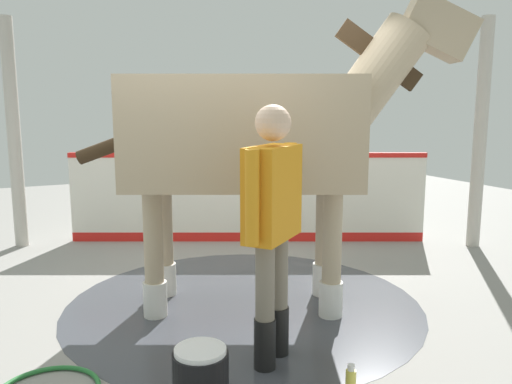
% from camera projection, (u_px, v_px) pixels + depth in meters
% --- Properties ---
extents(ground_plane, '(16.00, 16.00, 0.02)m').
position_uv_depth(ground_plane, '(204.00, 302.00, 4.75)').
color(ground_plane, gray).
extents(wet_patch, '(3.16, 3.16, 0.00)m').
position_uv_depth(wet_patch, '(244.00, 304.00, 4.68)').
color(wet_patch, '#42444C').
rests_on(wet_patch, ground).
extents(barrier_wall, '(2.03, 4.19, 1.17)m').
position_uv_depth(barrier_wall, '(248.00, 201.00, 6.77)').
color(barrier_wall, silver).
rests_on(barrier_wall, ground).
extents(roof_post_near, '(0.16, 0.16, 2.81)m').
position_uv_depth(roof_post_near, '(480.00, 135.00, 6.40)').
color(roof_post_near, '#B7B2A8').
rests_on(roof_post_near, ground).
extents(roof_post_far, '(0.16, 0.16, 2.81)m').
position_uv_depth(roof_post_far, '(14.00, 135.00, 6.40)').
color(roof_post_far, '#B7B2A8').
rests_on(roof_post_far, ground).
extents(horse, '(1.78, 3.12, 2.67)m').
position_uv_depth(horse, '(258.00, 135.00, 4.42)').
color(horse, tan).
rests_on(horse, ground).
extents(handler, '(0.50, 0.57, 1.78)m').
position_uv_depth(handler, '(272.00, 216.00, 3.48)').
color(handler, black).
rests_on(handler, ground).
extents(wash_bucket, '(0.33, 0.33, 0.37)m').
position_uv_depth(wash_bucket, '(201.00, 378.00, 3.08)').
color(wash_bucket, black).
rests_on(wash_bucket, ground).
extents(bottle_shampoo, '(0.06, 0.06, 0.21)m').
position_uv_depth(bottle_shampoo, '(351.00, 382.00, 3.19)').
color(bottle_shampoo, '#D8CC4C').
rests_on(bottle_shampoo, ground).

